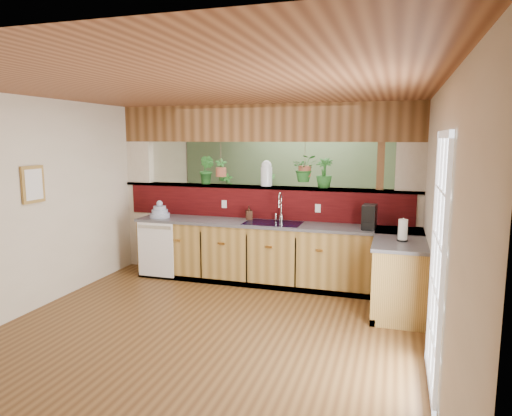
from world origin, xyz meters
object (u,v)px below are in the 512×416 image
(paper_towel, at_px, (403,231))
(glass_jar, at_px, (266,173))
(soap_dispenser, at_px, (249,213))
(coffee_maker, at_px, (369,218))
(faucet, at_px, (280,206))
(shelving_console, at_px, (254,220))
(dish_stack, at_px, (160,212))

(paper_towel, height_order, glass_jar, glass_jar)
(soap_dispenser, bearing_deg, coffee_maker, -6.60)
(coffee_maker, distance_m, paper_towel, 0.76)
(faucet, xyz_separation_m, shelving_console, (-1.06, 2.12, -0.63))
(faucet, relative_size, soap_dispenser, 2.06)
(coffee_maker, relative_size, paper_towel, 1.18)
(dish_stack, bearing_deg, paper_towel, -9.61)
(faucet, distance_m, coffee_maker, 1.29)
(dish_stack, bearing_deg, glass_jar, 15.92)
(dish_stack, xyz_separation_m, glass_jar, (1.57, 0.45, 0.60))
(dish_stack, height_order, soap_dispenser, dish_stack)
(dish_stack, relative_size, coffee_maker, 0.93)
(coffee_maker, bearing_deg, dish_stack, -175.71)
(faucet, bearing_deg, coffee_maker, -9.13)
(soap_dispenser, height_order, glass_jar, glass_jar)
(faucet, bearing_deg, shelving_console, 116.64)
(faucet, xyz_separation_m, dish_stack, (-1.84, -0.23, -0.15))
(soap_dispenser, height_order, shelving_console, soap_dispenser)
(dish_stack, relative_size, shelving_console, 0.22)
(faucet, relative_size, glass_jar, 1.12)
(faucet, relative_size, shelving_console, 0.32)
(soap_dispenser, distance_m, coffee_maker, 1.77)
(soap_dispenser, bearing_deg, paper_towel, -20.85)
(soap_dispenser, bearing_deg, dish_stack, -170.44)
(soap_dispenser, xyz_separation_m, coffee_maker, (1.75, -0.20, 0.05))
(soap_dispenser, distance_m, shelving_console, 2.25)
(faucet, height_order, soap_dispenser, faucet)
(dish_stack, distance_m, coffee_maker, 3.12)
(dish_stack, distance_m, shelving_console, 2.52)
(soap_dispenser, distance_m, glass_jar, 0.65)
(paper_towel, relative_size, glass_jar, 0.72)
(soap_dispenser, xyz_separation_m, glass_jar, (0.21, 0.22, 0.58))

